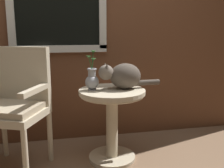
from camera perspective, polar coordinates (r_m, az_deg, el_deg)
back_wall at (r=2.70m, az=-5.53°, el=15.24°), size 4.00×0.07×2.60m
wicker_side_table at (r=2.27m, az=0.00°, el=-5.96°), size 0.57×0.57×0.64m
wicker_chair at (r=2.26m, az=-20.48°, el=-3.45°), size 0.63×0.61×1.01m
cat at (r=2.24m, az=2.51°, el=1.83°), size 0.55×0.23×0.23m
pewter_vase_with_ivy at (r=2.19m, az=-4.42°, el=1.06°), size 0.12×0.12×0.33m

